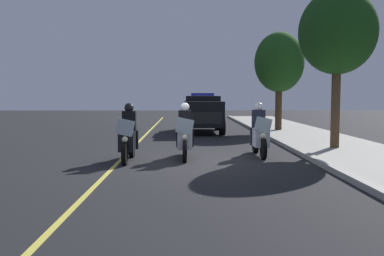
{
  "coord_description": "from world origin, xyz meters",
  "views": [
    {
      "loc": [
        12.44,
        -0.21,
        1.97
      ],
      "look_at": [
        -1.0,
        0.0,
        0.9
      ],
      "focal_mm": 39.34,
      "sensor_mm": 36.0,
      "label": 1
    }
  ],
  "objects_px": {
    "police_motorcycle_trailing": "(259,134)",
    "police_suv": "(203,112)",
    "police_motorcycle_lead_left": "(129,138)",
    "tree_far_back": "(279,63)",
    "tree_mid_block": "(338,33)",
    "police_motorcycle_lead_right": "(185,136)"
  },
  "relations": [
    {
      "from": "police_motorcycle_lead_left",
      "to": "police_motorcycle_trailing",
      "type": "distance_m",
      "value": 4.18
    },
    {
      "from": "tree_mid_block",
      "to": "police_motorcycle_trailing",
      "type": "bearing_deg",
      "value": -65.49
    },
    {
      "from": "police_motorcycle_lead_left",
      "to": "police_motorcycle_lead_right",
      "type": "bearing_deg",
      "value": 105.83
    },
    {
      "from": "police_motorcycle_trailing",
      "to": "tree_far_back",
      "type": "distance_m",
      "value": 9.74
    },
    {
      "from": "police_suv",
      "to": "tree_far_back",
      "type": "distance_m",
      "value": 4.82
    },
    {
      "from": "police_motorcycle_lead_left",
      "to": "police_suv",
      "type": "relative_size",
      "value": 0.44
    },
    {
      "from": "police_motorcycle_lead_right",
      "to": "police_motorcycle_trailing",
      "type": "relative_size",
      "value": 1.0
    },
    {
      "from": "police_motorcycle_lead_right",
      "to": "tree_mid_block",
      "type": "xyz_separation_m",
      "value": [
        -1.83,
        5.31,
        3.41
      ]
    },
    {
      "from": "police_motorcycle_trailing",
      "to": "police_suv",
      "type": "distance_m",
      "value": 8.74
    },
    {
      "from": "police_suv",
      "to": "tree_mid_block",
      "type": "distance_m",
      "value": 9.02
    },
    {
      "from": "police_motorcycle_trailing",
      "to": "police_motorcycle_lead_right",
      "type": "bearing_deg",
      "value": -78.22
    },
    {
      "from": "police_motorcycle_lead_right",
      "to": "police_suv",
      "type": "height_order",
      "value": "police_suv"
    },
    {
      "from": "police_motorcycle_lead_right",
      "to": "tree_far_back",
      "type": "height_order",
      "value": "tree_far_back"
    },
    {
      "from": "tree_mid_block",
      "to": "tree_far_back",
      "type": "relative_size",
      "value": 1.07
    },
    {
      "from": "police_motorcycle_trailing",
      "to": "police_suv",
      "type": "bearing_deg",
      "value": -170.26
    },
    {
      "from": "police_motorcycle_trailing",
      "to": "police_suv",
      "type": "relative_size",
      "value": 0.44
    },
    {
      "from": "police_motorcycle_lead_left",
      "to": "tree_mid_block",
      "type": "height_order",
      "value": "tree_mid_block"
    },
    {
      "from": "police_motorcycle_trailing",
      "to": "police_suv",
      "type": "xyz_separation_m",
      "value": [
        -8.6,
        -1.48,
        0.37
      ]
    },
    {
      "from": "police_motorcycle_lead_left",
      "to": "tree_far_back",
      "type": "relative_size",
      "value": 0.41
    },
    {
      "from": "police_suv",
      "to": "tree_mid_block",
      "type": "height_order",
      "value": "tree_mid_block"
    },
    {
      "from": "police_motorcycle_lead_left",
      "to": "police_suv",
      "type": "bearing_deg",
      "value": 164.88
    },
    {
      "from": "police_motorcycle_trailing",
      "to": "tree_mid_block",
      "type": "height_order",
      "value": "tree_mid_block"
    }
  ]
}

